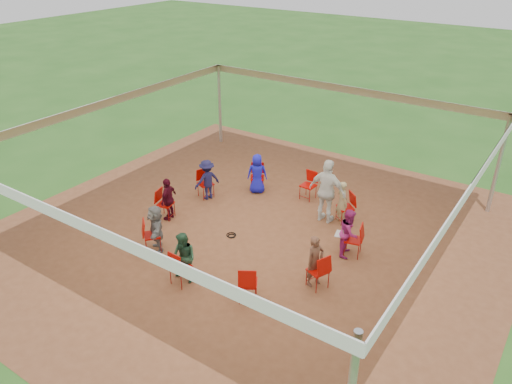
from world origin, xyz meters
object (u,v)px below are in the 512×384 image
Objects in this scene: chair_8 at (248,283)px; standing_person at (327,191)px; chair_2 at (308,186)px; chair_3 at (257,178)px; person_seated_1 at (342,202)px; person_seated_4 at (169,199)px; person_seated_0 at (349,232)px; person_seated_7 at (315,261)px; cable_coil at (231,235)px; chair_1 at (345,208)px; chair_5 at (165,204)px; laptop at (343,232)px; person_seated_2 at (257,174)px; person_seated_5 at (156,228)px; chair_0 at (353,240)px; person_seated_6 at (184,258)px; chair_9 at (318,271)px; chair_7 at (181,267)px; person_seated_3 at (207,180)px; chair_4 at (206,184)px; chair_6 at (152,235)px.

standing_person is (-0.15, 4.08, 0.50)m from chair_8.
chair_3 is at bearing 18.00° from chair_2.
person_seated_4 is at bearing 72.00° from person_seated_1.
person_seated_7 is (-0.12, -1.59, 0.00)m from person_seated_0.
person_seated_4 is (-3.92, 1.67, 0.19)m from chair_8.
chair_3 is 5.39m from chair_8.
person_seated_7 is 4.15× the size of cable_coil.
chair_8 is 0.70× the size of person_seated_4.
chair_1 is 1.00× the size of chair_8.
chair_5 reaches higher than laptop.
person_seated_0 is 1.00× the size of person_seated_2.
person_seated_2 is 4.90m from person_seated_7.
person_seated_5 is (-3.08, 0.32, 0.19)m from chair_8.
chair_0 is 0.32m from laptop.
cable_coil is (0.89, -2.56, -0.63)m from person_seated_2.
person_seated_0 is 1.00× the size of person_seated_4.
chair_1 is 1.64m from person_seated_0.
cable_coil is (-0.29, 2.19, -0.63)m from person_seated_6.
chair_8 is 1.00× the size of chair_9.
chair_7 is 1.67m from chair_8.
person_seated_0 is 0.68× the size of standing_person.
laptop is at bearing 56.26° from chair_7.
person_seated_0 is 0.16m from laptop.
person_seated_1 reaches higher than chair_2.
person_seated_3 is at bearing 126.00° from person_seated_6.
chair_4 is (-5.11, 0.37, 0.00)m from chair_0.
chair_2 is 4.36m from chair_5.
chair_6 is 4.91m from standing_person.
chair_0 is at bearing 144.00° from chair_2.
chair_8 is at bearing 108.00° from chair_2.
chair_4 is (-2.69, -1.67, 0.00)m from chair_2.
cable_coil is (1.19, 1.59, -0.63)m from person_seated_5.
chair_7 is (2.30, -3.71, 0.00)m from chair_4.
chair_8 is at bearing 148.27° from laptop.
chair_7 is (-2.81, -3.33, 0.00)m from chair_0.
chair_3 is (-4.04, 1.65, 0.00)m from chair_0.
person_seated_1 is 4.90m from person_seated_6.
chair_4 is at bearing 145.44° from cable_coil.
chair_5 is at bearing 72.00° from chair_1.
chair_7 is at bearing 144.00° from chair_9.
chair_8 is 2.92× the size of cable_coil.
person_seated_0 is (0.76, -1.44, 0.19)m from chair_1.
chair_3 is at bearing 54.00° from chair_0.
chair_0 and chair_4 have the same top height.
cable_coil is at bearing 77.22° from person_seated_2.
person_seated_6 is at bearing 54.00° from person_seated_3.
standing_person reaches higher than chair_2.
standing_person reaches higher than person_seated_7.
standing_person is at bearing 45.80° from chair_9.
person_seated_5 is 4.78m from standing_person.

